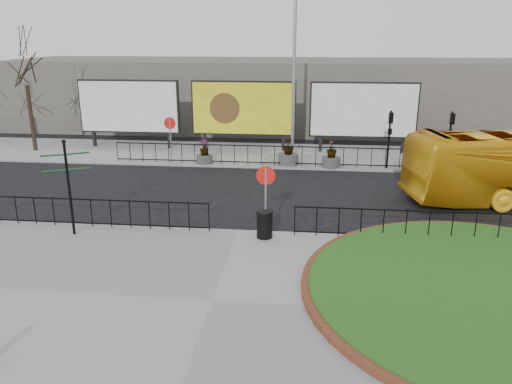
# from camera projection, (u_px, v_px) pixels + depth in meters

# --- Properties ---
(ground) EXTENTS (90.00, 90.00, 0.00)m
(ground) POSITION_uv_depth(u_px,v_px,m) (239.00, 233.00, 17.84)
(ground) COLOR black
(ground) RESTS_ON ground
(pavement_near) EXTENTS (30.00, 10.00, 0.12)m
(pavement_near) POSITION_uv_depth(u_px,v_px,m) (212.00, 302.00, 13.08)
(pavement_near) COLOR gray
(pavement_near) RESTS_ON ground
(pavement_far) EXTENTS (44.00, 6.00, 0.12)m
(pavement_far) POSITION_uv_depth(u_px,v_px,m) (267.00, 155.00, 29.20)
(pavement_far) COLOR gray
(pavement_far) RESTS_ON ground
(brick_edge) EXTENTS (10.40, 10.40, 0.18)m
(brick_edge) POSITION_uv_depth(u_px,v_px,m) (497.00, 293.00, 13.23)
(brick_edge) COLOR brown
(brick_edge) RESTS_ON pavement_near
(grass_lawn) EXTENTS (10.00, 10.00, 0.22)m
(grass_lawn) POSITION_uv_depth(u_px,v_px,m) (497.00, 293.00, 13.22)
(grass_lawn) COLOR #295015
(grass_lawn) RESTS_ON pavement_near
(railing_near_left) EXTENTS (10.00, 0.10, 1.10)m
(railing_near_left) POSITION_uv_depth(u_px,v_px,m) (72.00, 212.00, 17.96)
(railing_near_left) COLOR black
(railing_near_left) RESTS_ON pavement_near
(railing_near_right) EXTENTS (9.00, 0.10, 1.10)m
(railing_near_right) POSITION_uv_depth(u_px,v_px,m) (429.00, 225.00, 16.70)
(railing_near_right) COLOR black
(railing_near_right) RESTS_ON pavement_near
(railing_far) EXTENTS (18.00, 0.10, 1.10)m
(railing_far) POSITION_uv_depth(u_px,v_px,m) (282.00, 156.00, 26.36)
(railing_far) COLOR black
(railing_far) RESTS_ON pavement_far
(speed_sign_far) EXTENTS (0.64, 0.07, 2.47)m
(speed_sign_far) POSITION_uv_depth(u_px,v_px,m) (170.00, 130.00, 26.69)
(speed_sign_far) COLOR gray
(speed_sign_far) RESTS_ON pavement_far
(speed_sign_near) EXTENTS (0.64, 0.07, 2.47)m
(speed_sign_near) POSITION_uv_depth(u_px,v_px,m) (266.00, 186.00, 16.79)
(speed_sign_near) COLOR gray
(speed_sign_near) RESTS_ON pavement_near
(billboard_left) EXTENTS (6.20, 0.31, 4.10)m
(billboard_left) POSITION_uv_depth(u_px,v_px,m) (129.00, 107.00, 30.22)
(billboard_left) COLOR black
(billboard_left) RESTS_ON pavement_far
(billboard_mid) EXTENTS (6.20, 0.31, 4.10)m
(billboard_mid) POSITION_uv_depth(u_px,v_px,m) (243.00, 109.00, 29.51)
(billboard_mid) COLOR black
(billboard_mid) RESTS_ON pavement_far
(billboard_right) EXTENTS (6.20, 0.31, 4.10)m
(billboard_right) POSITION_uv_depth(u_px,v_px,m) (363.00, 110.00, 28.81)
(billboard_right) COLOR black
(billboard_right) RESTS_ON pavement_far
(lamp_post) EXTENTS (0.74, 0.18, 9.23)m
(lamp_post) POSITION_uv_depth(u_px,v_px,m) (294.00, 73.00, 26.67)
(lamp_post) COLOR gray
(lamp_post) RESTS_ON pavement_far
(signal_pole_a) EXTENTS (0.22, 0.26, 3.00)m
(signal_pole_a) POSITION_uv_depth(u_px,v_px,m) (390.00, 131.00, 25.41)
(signal_pole_a) COLOR black
(signal_pole_a) RESTS_ON pavement_far
(signal_pole_b) EXTENTS (0.22, 0.26, 3.00)m
(signal_pole_b) POSITION_uv_depth(u_px,v_px,m) (450.00, 132.00, 25.11)
(signal_pole_b) COLOR black
(signal_pole_b) RESTS_ON pavement_far
(tree_left) EXTENTS (2.00, 2.00, 7.00)m
(tree_left) POSITION_uv_depth(u_px,v_px,m) (28.00, 91.00, 29.07)
(tree_left) COLOR #2D2119
(tree_left) RESTS_ON pavement_far
(building_backdrop) EXTENTS (40.00, 10.00, 5.00)m
(building_backdrop) POSITION_uv_depth(u_px,v_px,m) (278.00, 94.00, 37.95)
(building_backdrop) COLOR #5F5A53
(building_backdrop) RESTS_ON ground
(fingerpost_sign) EXTENTS (1.49, 0.92, 3.35)m
(fingerpost_sign) POSITION_uv_depth(u_px,v_px,m) (68.00, 178.00, 16.82)
(fingerpost_sign) COLOR black
(fingerpost_sign) RESTS_ON pavement_near
(litter_bin) EXTENTS (0.58, 0.58, 0.95)m
(litter_bin) POSITION_uv_depth(u_px,v_px,m) (265.00, 224.00, 16.99)
(litter_bin) COLOR black
(litter_bin) RESTS_ON pavement_near
(planter_a) EXTENTS (0.86, 0.86, 1.29)m
(planter_a) POSITION_uv_depth(u_px,v_px,m) (204.00, 155.00, 26.90)
(planter_a) COLOR #4C4C4F
(planter_a) RESTS_ON pavement_far
(planter_b) EXTENTS (1.08, 1.08, 1.52)m
(planter_b) POSITION_uv_depth(u_px,v_px,m) (288.00, 155.00, 26.65)
(planter_b) COLOR #4C4C4F
(planter_b) RESTS_ON pavement_far
(planter_c) EXTENTS (0.97, 0.97, 1.45)m
(planter_c) POSITION_uv_depth(u_px,v_px,m) (331.00, 157.00, 26.20)
(planter_c) COLOR #4C4C4F
(planter_c) RESTS_ON pavement_far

